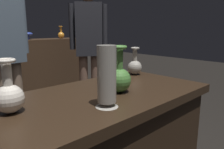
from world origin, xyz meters
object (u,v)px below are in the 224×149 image
vase_left_accent (135,66)px  visitor_near_right (89,43)px  shelf_vase_far_right (61,34)px  vase_centerpiece (119,77)px  vase_right_accent (107,78)px  visitor_center_back (6,47)px  vase_tall_behind (9,95)px  shelf_vase_right (28,34)px

vase_left_accent → visitor_near_right: visitor_near_right is taller
vase_left_accent → shelf_vase_far_right: 2.09m
vase_centerpiece → vase_right_accent: 0.24m
visitor_center_back → visitor_near_right: 0.95m
shelf_vase_far_right → vase_centerpiece: bearing=-113.5°
vase_tall_behind → vase_left_accent: size_ratio=1.10×
shelf_vase_right → vase_centerpiece: bearing=-101.4°
vase_centerpiece → shelf_vase_far_right: bearing=66.5°
vase_left_accent → vase_centerpiece: bearing=-149.7°
vase_right_accent → shelf_vase_far_right: (1.18, 2.37, 0.12)m
visitor_center_back → shelf_vase_right: bearing=-132.8°
vase_right_accent → visitor_center_back: 1.59m
vase_tall_behind → shelf_vase_right: shelf_vase_right is taller
vase_centerpiece → shelf_vase_right: (0.46, 2.26, 0.18)m
vase_tall_behind → visitor_near_right: visitor_near_right is taller
shelf_vase_right → visitor_near_right: visitor_near_right is taller
vase_right_accent → shelf_vase_right: 2.48m
vase_left_accent → vase_tall_behind: bearing=-171.6°
vase_right_accent → visitor_near_right: bearing=54.9°
vase_left_accent → visitor_center_back: bearing=113.1°
vase_tall_behind → vase_centerpiece: bearing=-10.8°
shelf_vase_far_right → shelf_vase_right: bearing=178.0°
vase_centerpiece → vase_tall_behind: bearing=169.2°
vase_centerpiece → vase_left_accent: 0.48m
shelf_vase_far_right → visitor_near_right: size_ratio=0.12×
shelf_vase_far_right → shelf_vase_right: shelf_vase_far_right is taller
vase_tall_behind → vase_right_accent: (0.34, -0.22, 0.06)m
vase_right_accent → shelf_vase_far_right: 2.65m
vase_tall_behind → shelf_vase_right: (1.00, 2.16, 0.19)m
vase_left_accent → shelf_vase_right: bearing=88.9°
vase_centerpiece → shelf_vase_far_right: size_ratio=1.34×
shelf_vase_right → visitor_near_right: bearing=-66.6°
shelf_vase_right → vase_left_accent: bearing=-91.1°
vase_centerpiece → vase_left_accent: size_ratio=1.24×
shelf_vase_right → shelf_vase_far_right: bearing=-2.0°
visitor_center_back → visitor_near_right: (0.95, -0.10, 0.00)m
vase_tall_behind → visitor_center_back: 1.43m
shelf_vase_far_right → vase_right_accent: bearing=-116.5°
vase_centerpiece → visitor_center_back: visitor_center_back is taller
vase_tall_behind → shelf_vase_far_right: (1.52, 2.14, 0.18)m
vase_left_accent → shelf_vase_right: size_ratio=1.58×
vase_left_accent → shelf_vase_right: 2.03m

